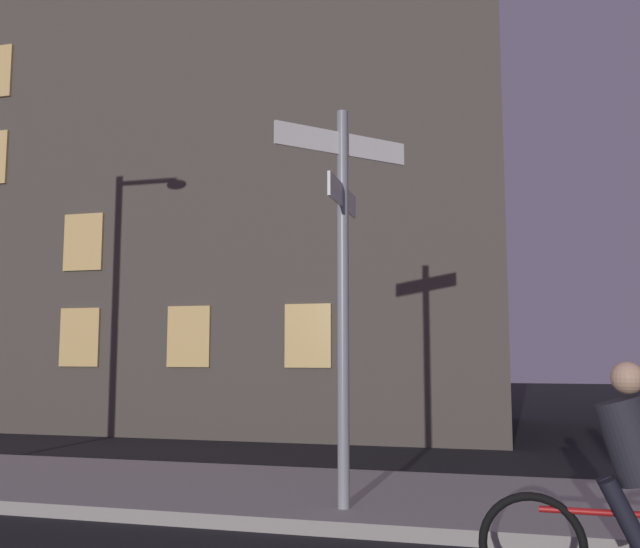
{
  "coord_description": "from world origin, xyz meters",
  "views": [
    {
      "loc": [
        1.36,
        -1.58,
        1.66
      ],
      "look_at": [
        -0.46,
        5.36,
        2.48
      ],
      "focal_mm": 39.17,
      "sensor_mm": 36.0,
      "label": 1
    }
  ],
  "objects": [
    {
      "name": "sidewalk_kerb",
      "position": [
        0.0,
        6.24,
        0.07
      ],
      "size": [
        40.0,
        2.88,
        0.14
      ],
      "primitive_type": "cube",
      "color": "#9E9991",
      "rests_on": "ground_plane"
    },
    {
      "name": "signpost",
      "position": [
        -0.22,
        5.36,
        2.54
      ],
      "size": [
        1.15,
        1.19,
        4.06
      ],
      "color": "gray",
      "rests_on": "sidewalk_kerb"
    },
    {
      "name": "cyclist",
      "position": [
        2.11,
        3.53,
        0.75
      ],
      "size": [
        1.82,
        0.33,
        1.61
      ],
      "color": "black",
      "rests_on": "ground_plane"
    },
    {
      "name": "building_left_block",
      "position": [
        -4.65,
        14.33,
        6.46
      ],
      "size": [
        12.22,
        6.45,
        12.92
      ],
      "color": "#4C443D",
      "rests_on": "ground_plane"
    }
  ]
}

